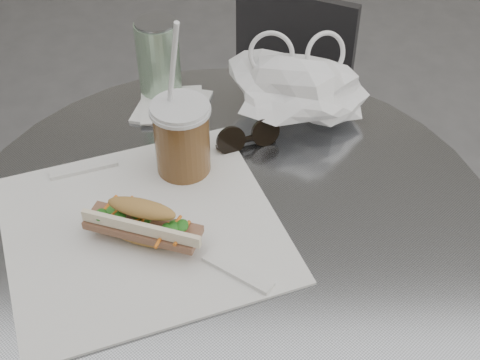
{
  "coord_description": "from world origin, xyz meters",
  "views": [
    {
      "loc": [
        0.02,
        -0.46,
        1.4
      ],
      "look_at": [
        0.02,
        0.22,
        0.79
      ],
      "focal_mm": 50.0,
      "sensor_mm": 36.0,
      "label": 1
    }
  ],
  "objects_px": {
    "drink_can": "(158,59)",
    "chair_far": "(269,162)",
    "cafe_table": "(229,333)",
    "sunglasses": "(248,138)",
    "iced_coffee": "(182,137)",
    "banh_mi": "(143,223)"
  },
  "relations": [
    {
      "from": "drink_can",
      "to": "chair_far",
      "type": "bearing_deg",
      "value": 56.72
    },
    {
      "from": "cafe_table",
      "to": "sunglasses",
      "type": "relative_size",
      "value": 7.45
    },
    {
      "from": "iced_coffee",
      "to": "chair_far",
      "type": "bearing_deg",
      "value": 73.41
    },
    {
      "from": "iced_coffee",
      "to": "drink_can",
      "type": "relative_size",
      "value": 1.86
    },
    {
      "from": "cafe_table",
      "to": "chair_far",
      "type": "xyz_separation_m",
      "value": [
        0.09,
        0.62,
        -0.15
      ]
    },
    {
      "from": "sunglasses",
      "to": "drink_can",
      "type": "xyz_separation_m",
      "value": [
        -0.15,
        0.15,
        0.05
      ]
    },
    {
      "from": "cafe_table",
      "to": "sunglasses",
      "type": "bearing_deg",
      "value": 79.09
    },
    {
      "from": "banh_mi",
      "to": "cafe_table",
      "type": "bearing_deg",
      "value": 41.53
    },
    {
      "from": "drink_can",
      "to": "iced_coffee",
      "type": "bearing_deg",
      "value": -75.62
    },
    {
      "from": "chair_far",
      "to": "iced_coffee",
      "type": "xyz_separation_m",
      "value": [
        -0.15,
        -0.52,
        0.48
      ]
    },
    {
      "from": "chair_far",
      "to": "banh_mi",
      "type": "relative_size",
      "value": 3.51
    },
    {
      "from": "banh_mi",
      "to": "sunglasses",
      "type": "bearing_deg",
      "value": 73.18
    },
    {
      "from": "banh_mi",
      "to": "drink_can",
      "type": "relative_size",
      "value": 1.48
    },
    {
      "from": "banh_mi",
      "to": "iced_coffee",
      "type": "bearing_deg",
      "value": 91.39
    },
    {
      "from": "cafe_table",
      "to": "iced_coffee",
      "type": "bearing_deg",
      "value": 123.96
    },
    {
      "from": "banh_mi",
      "to": "iced_coffee",
      "type": "xyz_separation_m",
      "value": [
        0.04,
        0.15,
        0.03
      ]
    },
    {
      "from": "cafe_table",
      "to": "sunglasses",
      "type": "xyz_separation_m",
      "value": [
        0.03,
        0.15,
        0.29
      ]
    },
    {
      "from": "iced_coffee",
      "to": "drink_can",
      "type": "xyz_separation_m",
      "value": [
        -0.05,
        0.2,
        0.01
      ]
    },
    {
      "from": "cafe_table",
      "to": "sunglasses",
      "type": "distance_m",
      "value": 0.33
    },
    {
      "from": "chair_far",
      "to": "iced_coffee",
      "type": "relative_size",
      "value": 2.79
    },
    {
      "from": "cafe_table",
      "to": "drink_can",
      "type": "distance_m",
      "value": 0.47
    },
    {
      "from": "cafe_table",
      "to": "chair_far",
      "type": "bearing_deg",
      "value": 81.85
    }
  ]
}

